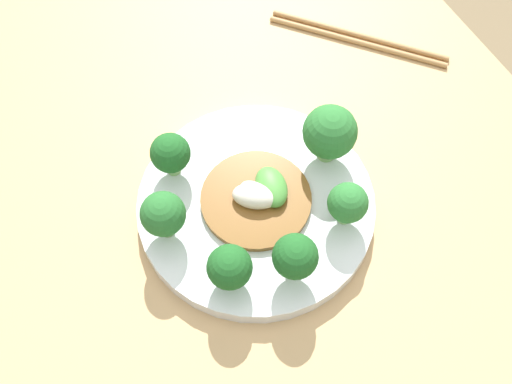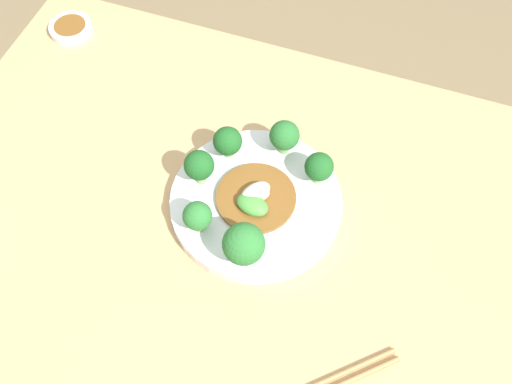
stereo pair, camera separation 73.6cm
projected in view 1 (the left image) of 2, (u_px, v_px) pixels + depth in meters
The scene contains 11 objects.
ground_plane at pixel (273, 377), 1.32m from camera, with size 8.00×8.00×0.00m, color #7F6B4C.
table at pixel (279, 328), 0.99m from camera, with size 0.99×0.71×0.76m.
plate at pixel (256, 206), 0.66m from camera, with size 0.26×0.26×0.02m.
broccoli_northeast at pixel (348, 203), 0.61m from camera, with size 0.04×0.04×0.06m.
broccoli_southwest at pixel (170, 154), 0.64m from camera, with size 0.04×0.04×0.06m.
broccoli_southeast at pixel (230, 267), 0.57m from camera, with size 0.05×0.05×0.06m.
broccoli_east at pixel (295, 257), 0.57m from camera, with size 0.05×0.05×0.06m.
broccoli_south at pixel (163, 215), 0.60m from camera, with size 0.05×0.05×0.06m.
broccoli_north at pixel (330, 133), 0.64m from camera, with size 0.06×0.06×0.07m.
stirfry_center at pixel (259, 196), 0.64m from camera, with size 0.12×0.12×0.03m.
chopsticks at pixel (358, 38), 0.78m from camera, with size 0.19×0.18×0.01m.
Camera 1 is at (0.24, -0.16, 1.35)m, focal length 42.00 mm.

